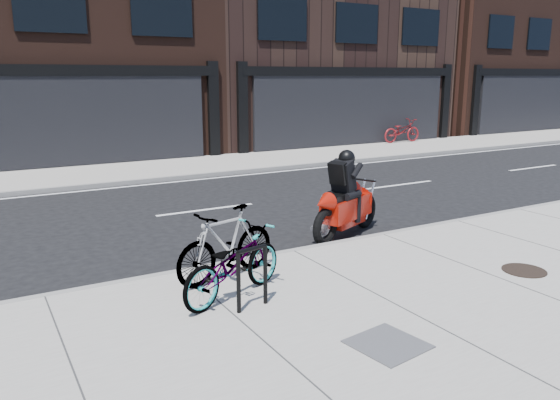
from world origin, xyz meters
TOP-DOWN VIEW (x-y plane):
  - ground at (0.00, 0.00)m, footprint 120.00×120.00m
  - sidewalk_near at (0.00, -5.00)m, footprint 60.00×6.00m
  - sidewalk_far at (0.00, 7.75)m, footprint 60.00×3.50m
  - building_mideast at (10.00, 14.50)m, footprint 12.00×10.00m
  - building_east at (22.00, 14.50)m, footprint 10.00×10.00m
  - bike_rack at (-1.70, -3.75)m, footprint 0.49×0.15m
  - bicycle_front at (-1.76, -3.30)m, footprint 1.94×1.29m
  - bicycle_rear at (-1.54, -2.60)m, footprint 1.87×0.97m
  - motorcycle at (1.68, -1.32)m, footprint 2.17×1.19m
  - bicycle_far at (12.37, 9.00)m, footprint 1.99×0.71m
  - manhole_cover at (2.58, -4.62)m, footprint 0.87×0.87m
  - utility_grate at (-0.83, -5.39)m, footprint 0.85×0.85m

SIDE VIEW (x-z plane):
  - ground at x=0.00m, z-range 0.00..0.00m
  - sidewalk_near at x=0.00m, z-range 0.00..0.13m
  - sidewalk_far at x=0.00m, z-range 0.00..0.13m
  - manhole_cover at x=2.58m, z-range 0.13..0.15m
  - utility_grate at x=-0.83m, z-range 0.13..0.15m
  - bicycle_front at x=-1.76m, z-range 0.13..1.09m
  - bike_rack at x=-1.70m, z-range 0.20..1.03m
  - bicycle_far at x=12.37m, z-range 0.13..1.17m
  - bicycle_rear at x=-1.54m, z-range 0.13..1.21m
  - motorcycle at x=1.68m, z-range -0.16..1.56m
  - building_mideast at x=10.00m, z-range 0.00..12.50m
  - building_east at x=22.00m, z-range 0.00..13.00m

